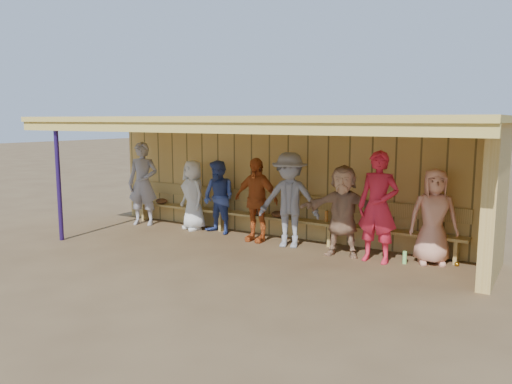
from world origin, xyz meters
TOP-DOWN VIEW (x-y plane):
  - ground at (0.00, 0.00)m, footprint 90.00×90.00m
  - player_a at (-3.24, 0.61)m, footprint 0.83×0.69m
  - player_b at (-1.93, 0.81)m, footprint 0.89×0.75m
  - player_c at (-1.19, 0.77)m, footprint 0.86×0.72m
  - player_d at (-0.17, 0.62)m, footprint 1.01×0.45m
  - player_e at (0.62, 0.56)m, footprint 1.32×0.96m
  - player_f at (1.74, 0.48)m, footprint 1.59×0.77m
  - player_g at (2.40, 0.43)m, footprint 0.72×0.49m
  - player_h at (3.24, 0.81)m, footprint 0.94×0.79m
  - dugout_structure at (0.39, 0.69)m, footprint 8.80×3.20m
  - bench at (0.00, 1.12)m, footprint 7.60×0.34m
  - dugout_equipment at (-0.47, 0.99)m, footprint 6.89×0.62m

SIDE VIEW (x-z plane):
  - ground at x=0.00m, z-range 0.00..0.00m
  - dugout_equipment at x=-0.47m, z-range 0.09..0.89m
  - bench at x=0.00m, z-range 0.06..0.99m
  - player_b at x=-1.93m, z-range 0.00..1.56m
  - player_c at x=-1.19m, z-range 0.00..1.58m
  - player_h at x=3.24m, z-range 0.00..1.64m
  - player_f at x=1.74m, z-range 0.00..1.65m
  - player_d at x=-0.17m, z-range 0.00..1.69m
  - player_e at x=0.62m, z-range 0.00..1.83m
  - player_g at x=2.40m, z-range 0.00..1.93m
  - player_a at x=-3.24m, z-range 0.00..1.94m
  - dugout_structure at x=0.39m, z-range 0.44..2.94m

